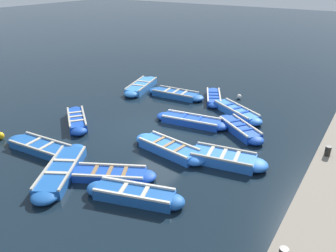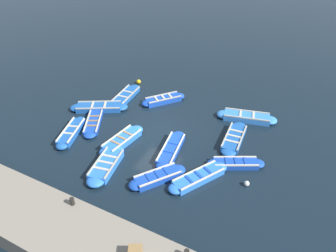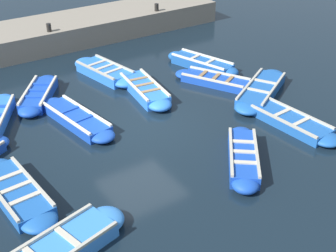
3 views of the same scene
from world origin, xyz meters
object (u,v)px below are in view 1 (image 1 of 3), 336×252
at_px(buoy_yellow_far, 239,97).
at_px(boat_outer_right, 214,97).
at_px(boat_stern_in, 191,121).
at_px(boat_tucked, 236,111).
at_px(boat_drifting, 176,94).
at_px(boat_outer_left, 110,174).
at_px(boat_near_quay, 240,129).
at_px(bollard_mid_north, 328,151).
at_px(boat_inner_gap, 169,148).
at_px(buoy_orange_near, 0,136).
at_px(boat_end_of_row, 41,147).
at_px(boat_broadside, 142,86).
at_px(boat_alongside, 77,120).
at_px(boat_mid_row, 134,195).
at_px(boat_bow_out, 61,171).
at_px(boat_centre, 223,158).

bearing_deg(buoy_yellow_far, boat_outer_right, 39.03).
bearing_deg(boat_stern_in, boat_tucked, -121.02).
relative_size(boat_drifting, buoy_yellow_far, 13.15).
bearing_deg(boat_outer_left, boat_near_quay, -112.20).
bearing_deg(bollard_mid_north, boat_outer_left, 32.35).
bearing_deg(boat_outer_left, bollard_mid_north, -147.65).
bearing_deg(boat_stern_in, boat_inner_gap, 101.67).
xyz_separation_m(bollard_mid_north, buoy_orange_near, (12.47, 4.45, -1.01)).
height_order(boat_near_quay, buoy_orange_near, boat_near_quay).
xyz_separation_m(boat_tucked, boat_end_of_row, (5.30, 7.97, -0.02)).
bearing_deg(boat_end_of_row, boat_outer_right, -109.86).
distance_m(boat_broadside, boat_alongside, 5.88).
xyz_separation_m(boat_tucked, buoy_orange_near, (7.62, 8.32, -0.01)).
bearing_deg(bollard_mid_north, boat_drifting, -26.39).
distance_m(boat_mid_row, boat_stern_in, 6.26).
distance_m(boat_tucked, boat_outer_left, 8.04).
distance_m(boat_near_quay, boat_end_of_row, 8.74).
xyz_separation_m(boat_outer_right, boat_bow_out, (1.20, 10.05, 0.02)).
distance_m(boat_near_quay, boat_stern_in, 2.35).
distance_m(boat_centre, boat_stern_in, 3.72).
distance_m(boat_stern_in, boat_inner_gap, 2.99).
bearing_deg(boat_outer_right, boat_stern_in, 99.04).
xyz_separation_m(boat_stern_in, boat_outer_left, (0.15, 5.62, -0.02)).
distance_m(boat_near_quay, boat_drifting, 5.54).
relative_size(boat_bow_out, buoy_orange_near, 11.17).
bearing_deg(boat_stern_in, bollard_mid_north, 165.69).
xyz_separation_m(boat_mid_row, boat_end_of_row, (5.29, -0.42, -0.03)).
relative_size(boat_tucked, boat_mid_row, 1.03).
relative_size(boat_broadside, bollard_mid_north, 11.30).
height_order(boat_outer_right, boat_end_of_row, boat_end_of_row).
bearing_deg(boat_end_of_row, buoy_orange_near, 8.55).
bearing_deg(bollard_mid_north, boat_alongside, 7.49).
bearing_deg(buoy_yellow_far, bollard_mid_north, 132.36).
distance_m(bollard_mid_north, buoy_yellow_far, 8.40).
height_order(boat_alongside, boat_drifting, boat_alongside).
xyz_separation_m(boat_drifting, boat_bow_out, (-0.91, 9.26, 0.01)).
height_order(boat_centre, boat_alongside, boat_centre).
bearing_deg(boat_tucked, boat_end_of_row, 56.35).
bearing_deg(buoy_yellow_far, boat_bow_out, 77.79).
bearing_deg(boat_broadside, boat_outer_right, -170.47).
xyz_separation_m(boat_end_of_row, buoy_yellow_far, (-4.54, -10.26, -0.02)).
bearing_deg(bollard_mid_north, boat_inner_gap, 13.46).
relative_size(boat_outer_right, boat_inner_gap, 0.87).
xyz_separation_m(boat_centre, bollard_mid_north, (-3.42, -0.86, 0.99)).
distance_m(boat_drifting, bollard_mid_north, 9.99).
height_order(boat_stern_in, boat_end_of_row, boat_stern_in).
height_order(boat_alongside, buoy_yellow_far, boat_alongside).
xyz_separation_m(boat_broadside, boat_outer_left, (-5.06, 8.45, -0.04)).
xyz_separation_m(boat_stern_in, boat_alongside, (4.68, 3.02, 0.03)).
bearing_deg(boat_end_of_row, boat_inner_gap, -148.69).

